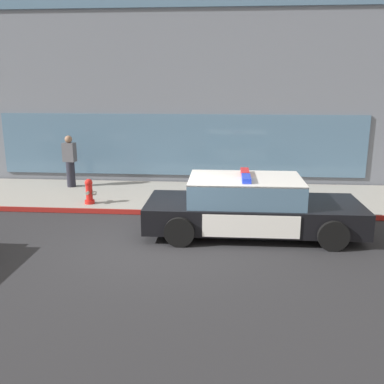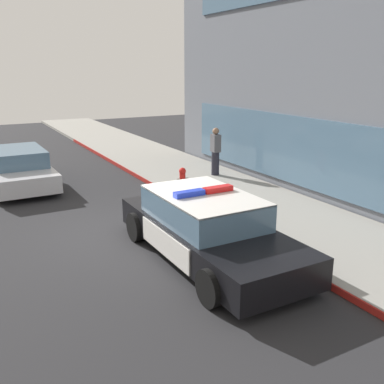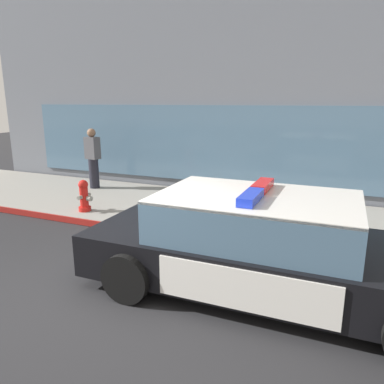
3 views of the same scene
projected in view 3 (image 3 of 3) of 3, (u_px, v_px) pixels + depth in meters
name	position (u px, v px, depth m)	size (l,w,h in m)	color
ground	(93.00, 295.00, 5.05)	(48.00, 48.00, 0.00)	#262628
sidewalk	(201.00, 211.00, 8.65)	(48.00, 3.48, 0.15)	gray
curb_red_paint	(168.00, 235.00, 7.08)	(28.80, 0.04, 0.14)	maroon
storefront_building	(338.00, 43.00, 11.94)	(21.00, 8.36, 8.93)	slate
police_cruiser	(265.00, 246.00, 4.99)	(5.09, 2.18, 1.49)	black
fire_hydrant	(84.00, 196.00, 8.32)	(0.34, 0.39, 0.73)	red
pedestrian_on_sidewalk	(93.00, 158.00, 10.45)	(0.43, 0.32, 1.71)	#23232D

